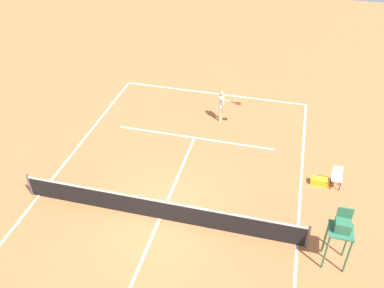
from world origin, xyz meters
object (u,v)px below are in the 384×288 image
courtside_chair_mid (337,176)px  equipment_bag (320,181)px  player_serving (222,103)px  tennis_ball (207,125)px  umpire_chair (341,230)px

courtside_chair_mid → equipment_bag: size_ratio=1.25×
courtside_chair_mid → equipment_bag: bearing=2.9°
player_serving → equipment_bag: (-5.00, 3.83, -0.87)m
courtside_chair_mid → tennis_ball: bearing=-26.5°
player_serving → tennis_ball: (0.61, 0.68, -0.99)m
player_serving → tennis_ball: 1.35m
umpire_chair → equipment_bag: 4.30m
tennis_ball → courtside_chair_mid: 7.00m
equipment_bag → tennis_ball: bearing=-29.3°
player_serving → courtside_chair_mid: 6.81m
umpire_chair → equipment_bag: size_ratio=3.17×
player_serving → courtside_chair_mid: (-5.63, 3.80, -0.49)m
umpire_chair → equipment_bag: (0.45, -4.02, -1.46)m
player_serving → equipment_bag: player_serving is taller
courtside_chair_mid → equipment_bag: courtside_chair_mid is taller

